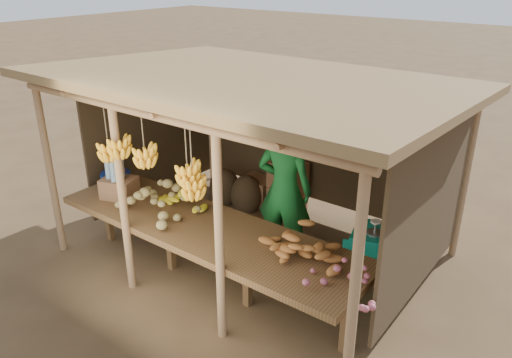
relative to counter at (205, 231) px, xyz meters
The scene contains 13 objects.
ground 1.20m from the counter, 90.00° to the left, with size 60.00×60.00×0.00m, color brown.
stall_structure 1.54m from the counter, 91.42° to the left, with size 4.70×3.50×2.43m.
counter is the anchor object (origin of this frame).
potato_heap 0.74m from the counter, behind, with size 1.03×0.62×0.37m, color #9D8A51, non-canonical shape.
sweet_potato_heap 1.26m from the counter, ahead, with size 0.89×0.53×0.35m, color #B16A2D, non-canonical shape.
onion_heap 1.82m from the counter, ahead, with size 0.71×0.43×0.35m, color #AF5564, non-canonical shape.
banana_pile 0.65m from the counter, 154.59° to the left, with size 0.58×0.35×0.35m, color yellow, non-canonical shape.
tomato_basin 1.80m from the counter, behind, with size 0.40×0.40×0.21m.
bottle_box 1.40m from the counter, behind, with size 0.49×0.43×0.51m.
vendor 1.15m from the counter, 71.95° to the left, with size 0.69×0.46×1.91m, color #176728.
tarp_crate 2.11m from the counter, 43.18° to the left, with size 0.77×0.71×0.78m.
carton_stack 2.24m from the counter, 102.96° to the left, with size 1.07×0.43×0.80m.
burlap_sacks 2.21m from the counter, 120.49° to the left, with size 0.93×0.49×0.66m.
Camera 1 is at (3.43, -4.54, 3.52)m, focal length 35.00 mm.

